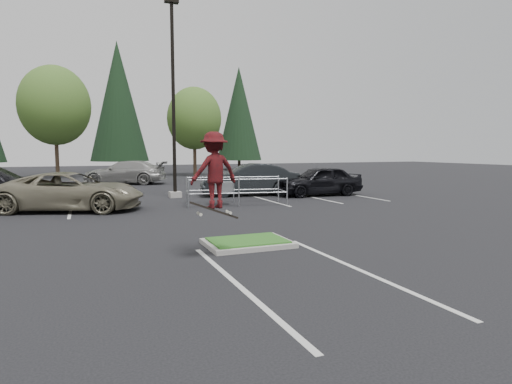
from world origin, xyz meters
name	(u,v)px	position (x,y,z in m)	size (l,w,h in m)	color
ground	(248,245)	(0.00, 0.00, 0.00)	(120.00, 120.00, 0.00)	black
grass_median	(248,242)	(0.00, 0.00, 0.08)	(2.20, 1.60, 0.16)	#A29E97
stall_lines	(158,216)	(-1.35, 6.02, 0.00)	(22.62, 17.60, 0.01)	silver
light_pole	(174,110)	(0.50, 12.00, 4.56)	(0.70, 0.60, 10.12)	#A29E97
decid_b	(55,108)	(-6.01, 30.53, 6.04)	(5.89, 5.89, 9.64)	#38281C
decid_c	(194,120)	(5.99, 29.83, 5.25)	(5.12, 5.12, 8.38)	#38281C
conif_b	(118,102)	(0.00, 40.50, 7.85)	(6.38, 6.38, 14.50)	#38281C
conif_c	(239,114)	(14.00, 39.50, 6.85)	(5.50, 5.50, 12.50)	#38281C
cart_corral	(225,188)	(2.00, 8.09, 0.79)	(4.67, 2.37, 1.26)	gray
skateboarder	(214,171)	(-1.20, -1.00, 2.04)	(1.22, 0.84, 2.01)	black
car_l_tan	(70,191)	(-4.50, 8.76, 0.80)	(2.65, 5.74, 1.60)	#78725C
car_r_charc	(249,179)	(4.50, 11.50, 0.87)	(1.84, 5.29, 1.74)	black
car_r_black	(319,181)	(8.00, 9.99, 0.81)	(1.91, 4.76, 1.62)	black
car_far_silver	(126,172)	(-1.04, 22.00, 0.85)	(2.38, 5.86, 1.70)	#9A9A95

